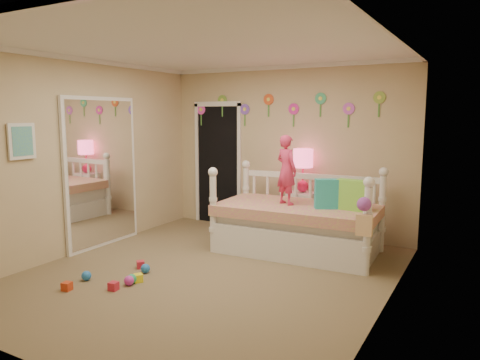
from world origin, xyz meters
The scene contains 18 objects.
floor centered at (0.00, 0.00, 0.00)m, with size 4.00×4.50×0.01m, color #7F684C.
ceiling centered at (0.00, 0.00, 2.60)m, with size 4.00×4.50×0.01m, color white.
back_wall centered at (0.00, 2.25, 1.30)m, with size 4.00×0.01×2.60m, color tan.
left_wall centered at (-2.00, 0.00, 1.30)m, with size 0.01×4.50×2.60m, color tan.
right_wall centered at (2.00, 0.00, 1.30)m, with size 0.01×4.50×2.60m, color tan.
crown_molding centered at (0.00, 0.00, 2.57)m, with size 4.00×4.50×0.06m, color white, non-canonical shape.
daybed centered at (0.58, 1.35, 0.59)m, with size 2.16×1.16×1.17m, color white, non-canonical shape.
pillow_turquoise centered at (1.02, 1.32, 0.84)m, with size 0.38×0.13×0.38m, color teal.
pillow_lime centered at (1.31, 1.36, 0.85)m, with size 0.41×0.15×0.39m, color #87DF44.
child centered at (0.42, 1.30, 1.12)m, with size 0.34×0.22×0.94m, color #E33361.
nightstand centered at (0.36, 2.07, 0.35)m, with size 0.42×0.32×0.70m, color white.
table_lamp centered at (0.36, 2.07, 1.13)m, with size 0.30×0.30×0.65m.
closet_doorway centered at (-1.25, 2.23, 1.03)m, with size 0.90×0.04×2.07m, color black.
flower_decals centered at (-0.09, 2.24, 1.94)m, with size 3.40×0.02×0.50m, color #B2668C, non-canonical shape.
mirror_closet centered at (-1.96, 0.30, 1.05)m, with size 0.07×1.30×2.10m, color white.
wall_picture centered at (-1.97, -0.90, 1.55)m, with size 0.05×0.34×0.42m, color white.
hanging_bag centered at (1.61, 0.73, 0.71)m, with size 0.20×0.16×0.36m, color beige, non-canonical shape.
toy_scatter centered at (-0.94, -0.56, 0.06)m, with size 0.80×1.30×0.11m, color #996666, non-canonical shape.
Camera 1 is at (2.82, -4.26, 1.86)m, focal length 33.89 mm.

